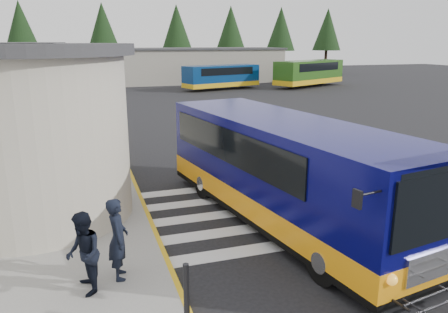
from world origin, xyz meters
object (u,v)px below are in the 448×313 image
object	(u,v)px
far_bus_a	(221,76)
far_bus_b	(309,72)
pedestrian_b	(83,254)
pedestrian_a	(118,239)
bollard	(187,297)
transit_bus	(285,174)

from	to	relation	value
far_bus_a	far_bus_b	xyz separation A→B (m)	(10.35, -0.27, 0.21)
pedestrian_b	far_bus_b	xyz separation A→B (m)	(25.04, 36.26, 0.64)
far_bus_b	pedestrian_a	bearing A→B (deg)	119.60
pedestrian_b	bollard	distance (m)	2.42
bollard	transit_bus	bearing A→B (deg)	46.93
transit_bus	pedestrian_a	bearing A→B (deg)	-167.17
bollard	far_bus_b	size ratio (longest dim) A/B	0.13
transit_bus	far_bus_b	world-z (taller)	transit_bus
transit_bus	pedestrian_b	xyz separation A→B (m)	(-5.46, -2.32, -0.41)
pedestrian_a	pedestrian_b	size ratio (longest dim) A/B	1.05
far_bus_a	far_bus_b	size ratio (longest dim) A/B	0.89
far_bus_a	far_bus_b	bearing A→B (deg)	-108.41
far_bus_a	far_bus_b	distance (m)	10.35
pedestrian_a	far_bus_b	world-z (taller)	far_bus_b
transit_bus	far_bus_b	size ratio (longest dim) A/B	1.07
bollard	far_bus_b	bearing A→B (deg)	58.39
pedestrian_b	far_bus_b	world-z (taller)	far_bus_b
transit_bus	far_bus_a	distance (m)	35.44
pedestrian_a	far_bus_a	distance (m)	38.77
transit_bus	far_bus_a	bearing A→B (deg)	65.61
transit_bus	bollard	distance (m)	5.64
transit_bus	pedestrian_b	bearing A→B (deg)	-166.27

